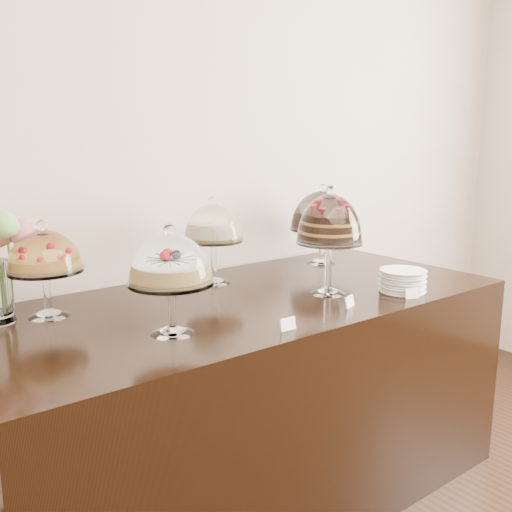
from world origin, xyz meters
TOP-DOWN VIEW (x-y plane):
  - wall_back at (0.00, 3.00)m, footprint 5.00×0.04m
  - display_counter at (-0.04, 2.45)m, footprint 2.20×1.00m
  - cake_stand_sugar_sponge at (-0.51, 2.25)m, footprint 0.28×0.28m
  - cake_stand_choco_layer at (0.26, 2.29)m, footprint 0.28×0.28m
  - cake_stand_cheesecake at (-0.02, 2.73)m, footprint 0.27×0.27m
  - cake_stand_dark_choco at (0.65, 2.73)m, footprint 0.33×0.33m
  - cake_stand_fruit_tart at (-0.78, 2.69)m, footprint 0.27×0.27m
  - plate_stack at (0.52, 2.11)m, footprint 0.19×0.19m
  - price_card_left at (-0.18, 2.04)m, footprint 0.06×0.02m
  - price_card_right at (0.47, 2.02)m, footprint 0.06×0.03m
  - price_card_extra at (0.18, 2.09)m, footprint 0.06×0.03m

SIDE VIEW (x-z plane):
  - display_counter at x=-0.04m, z-range 0.00..0.90m
  - price_card_left at x=-0.18m, z-range 0.90..0.94m
  - price_card_right at x=0.47m, z-range 0.90..0.94m
  - price_card_extra at x=0.18m, z-range 0.90..0.94m
  - plate_stack at x=0.52m, z-range 0.90..1.00m
  - cake_stand_fruit_tart at x=-0.78m, z-range 0.95..1.30m
  - cake_stand_sugar_sponge at x=-0.51m, z-range 0.95..1.32m
  - cake_stand_cheesecake at x=-0.02m, z-range 0.96..1.35m
  - cake_stand_dark_choco at x=0.65m, z-range 0.95..1.37m
  - cake_stand_choco_layer at x=0.26m, z-range 0.97..1.42m
  - wall_back at x=0.00m, z-range 0.00..3.00m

